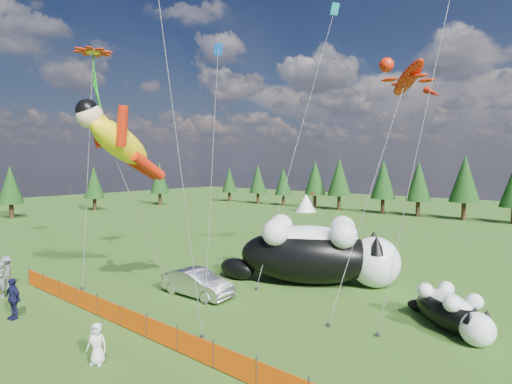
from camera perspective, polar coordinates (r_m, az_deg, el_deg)
ground at (r=21.07m, az=-10.02°, el=-16.59°), size 160.00×160.00×0.00m
safety_fence at (r=19.21m, az=-17.15°, el=-17.20°), size 22.06×0.06×1.10m
tree_line at (r=59.85m, az=24.58°, el=0.39°), size 90.00×4.00×8.00m
cat_large at (r=25.19m, az=8.61°, el=-8.52°), size 10.53×7.50×4.11m
cat_small at (r=20.43m, az=26.10°, el=-14.99°), size 4.35×3.83×1.86m
car at (r=23.19m, az=-8.38°, el=-12.74°), size 4.50×1.76×1.46m
spectator_a at (r=26.76m, az=-32.60°, el=-10.49°), size 0.76×0.53×1.97m
spectator_c at (r=22.85m, az=-31.42°, el=-12.86°), size 1.24×0.78×1.98m
spectator_d at (r=28.58m, az=-32.07°, el=-9.63°), size 1.39×1.13×1.91m
spectator_e at (r=16.80m, az=-21.79°, el=-19.47°), size 0.91×0.82×1.55m
superhero_kite at (r=22.11m, az=-18.75°, el=6.61°), size 5.99×6.26×10.94m
gecko_kite at (r=27.15m, az=20.90°, el=14.91°), size 5.91×12.64×15.68m
flower_kite at (r=29.69m, az=-22.25°, el=17.70°), size 4.21×4.06×15.07m
diamond_kite_a at (r=26.60m, az=-5.51°, el=18.25°), size 3.59×4.94×15.77m
diamond_kite_d at (r=31.70m, az=10.79°, el=23.06°), size 0.74×9.47×20.50m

